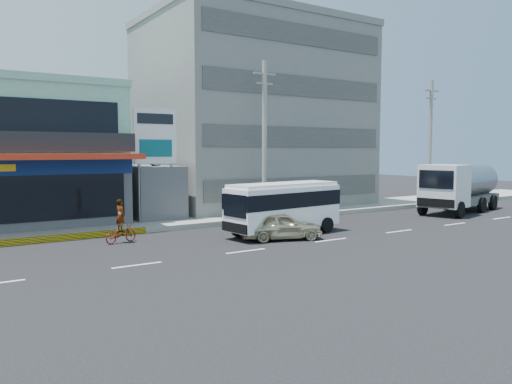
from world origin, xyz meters
TOP-DOWN VIEW (x-y plane):
  - ground at (0.00, 0.00)m, footprint 120.00×120.00m
  - sidewalk at (5.00, 9.50)m, footprint 70.00×5.00m
  - shop_building at (-8.00, 13.95)m, footprint 12.40×11.70m
  - concrete_building at (10.00, 15.00)m, footprint 16.00×12.00m
  - gap_structure at (0.00, 12.00)m, footprint 3.00×6.00m
  - satellite_dish at (0.00, 11.00)m, footprint 1.50×1.50m
  - billboard at (-0.50, 9.20)m, footprint 2.60×0.18m
  - utility_pole_near at (6.00, 7.40)m, footprint 1.60×0.30m
  - utility_pole_far at (22.00, 7.40)m, footprint 1.60×0.30m
  - minibus at (4.00, 2.62)m, footprint 6.78×2.93m
  - sedan at (3.00, 1.50)m, footprint 4.43×2.87m
  - tanker_truck at (20.40, 3.50)m, footprint 9.23×4.59m
  - motorcycle_rider at (-4.00, 5.02)m, footprint 1.75×1.01m

SIDE VIEW (x-z plane):
  - ground at x=0.00m, z-range 0.00..0.00m
  - sidewalk at x=5.00m, z-range 0.00..0.30m
  - sedan at x=3.00m, z-range 0.00..1.40m
  - motorcycle_rider at x=-4.00m, z-range -0.36..1.77m
  - minibus at x=4.00m, z-range 0.27..3.02m
  - gap_structure at x=0.00m, z-range 0.00..3.50m
  - tanker_truck at x=20.40m, z-range 0.13..3.63m
  - satellite_dish at x=0.00m, z-range 3.50..3.65m
  - shop_building at x=-8.00m, z-range 0.00..8.00m
  - billboard at x=-0.50m, z-range 1.48..8.38m
  - utility_pole_near at x=6.00m, z-range 0.15..10.15m
  - utility_pole_far at x=22.00m, z-range 0.15..10.15m
  - concrete_building at x=10.00m, z-range 0.00..14.00m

